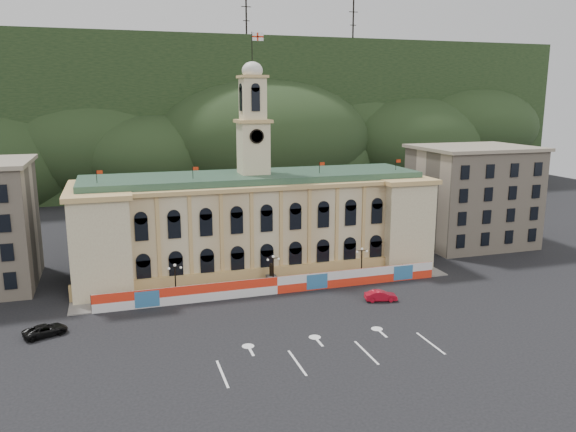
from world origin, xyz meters
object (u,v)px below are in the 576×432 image
object	(u,v)px
black_suv	(45,330)
lamp_center	(273,269)
statue	(271,279)
red_sedan	(381,296)

from	to	relation	value
black_suv	lamp_center	bearing A→B (deg)	-97.76
statue	black_suv	xyz separation A→B (m)	(-30.00, -8.59, -0.50)
black_suv	statue	bearing A→B (deg)	-95.98
lamp_center	black_suv	bearing A→B (deg)	-165.79
statue	red_sedan	world-z (taller)	statue
statue	lamp_center	bearing A→B (deg)	-90.00
lamp_center	black_suv	xyz separation A→B (m)	(-30.00, -7.59, -2.39)
red_sedan	lamp_center	bearing A→B (deg)	67.69
red_sedan	statue	bearing A→B (deg)	64.80
lamp_center	statue	bearing A→B (deg)	90.00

